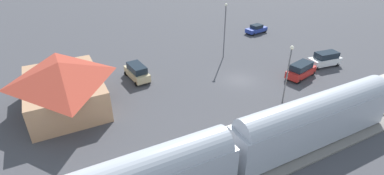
# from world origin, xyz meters

# --- Properties ---
(ground_plane) EXTENTS (200.00, 200.00, 0.00)m
(ground_plane) POSITION_xyz_m (0.00, 0.00, 0.00)
(ground_plane) COLOR #424247
(railway_track) EXTENTS (4.80, 70.00, 0.30)m
(railway_track) POSITION_xyz_m (-14.00, 0.00, 0.09)
(railway_track) COLOR slate
(railway_track) RESTS_ON ground
(platform) EXTENTS (3.20, 46.00, 0.30)m
(platform) POSITION_xyz_m (-10.00, 0.00, 0.15)
(platform) COLOR #B7B2A8
(platform) RESTS_ON ground
(station_building) EXTENTS (12.28, 8.85, 5.61)m
(station_building) POSITION_xyz_m (4.00, 22.00, 2.91)
(station_building) COLOR tan
(station_building) RESTS_ON ground
(pedestrian_on_platform) EXTENTS (0.36, 0.36, 1.71)m
(pedestrian_on_platform) POSITION_xyz_m (-10.50, -8.75, 1.28)
(pedestrian_on_platform) COLOR #333338
(pedestrian_on_platform) RESTS_ON platform
(pedestrian_waiting_far) EXTENTS (0.36, 0.36, 1.71)m
(pedestrian_waiting_far) POSITION_xyz_m (-10.73, 2.17, 1.28)
(pedestrian_waiting_far) COLOR #23284C
(pedestrian_waiting_far) RESTS_ON platform
(suv_red) EXTENTS (3.07, 5.23, 2.22)m
(suv_red) POSITION_xyz_m (-3.27, -8.00, 1.15)
(suv_red) COLOR red
(suv_red) RESTS_ON ground
(suv_white) EXTENTS (2.55, 5.10, 2.22)m
(suv_white) POSITION_xyz_m (-2.11, -14.21, 1.15)
(suv_white) COLOR white
(suv_white) RESTS_ON ground
(sedan_blue) EXTENTS (2.43, 4.71, 1.74)m
(sedan_blue) POSITION_xyz_m (15.17, -14.88, 0.88)
(sedan_blue) COLOR #283D9E
(sedan_blue) RESTS_ON ground
(suv_tan) EXTENTS (5.06, 2.74, 2.22)m
(suv_tan) POSITION_xyz_m (6.78, 12.51, 1.15)
(suv_tan) COLOR #C6B284
(suv_tan) RESTS_ON ground
(light_pole_near_platform) EXTENTS (0.44, 0.44, 7.29)m
(light_pole_near_platform) POSITION_xyz_m (-7.20, -1.16, 4.63)
(light_pole_near_platform) COLOR #515156
(light_pole_near_platform) RESTS_ON ground
(light_pole_lot_center) EXTENTS (0.44, 0.44, 8.74)m
(light_pole_lot_center) POSITION_xyz_m (7.68, -2.24, 5.41)
(light_pole_lot_center) COLOR #515156
(light_pole_lot_center) RESTS_ON ground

